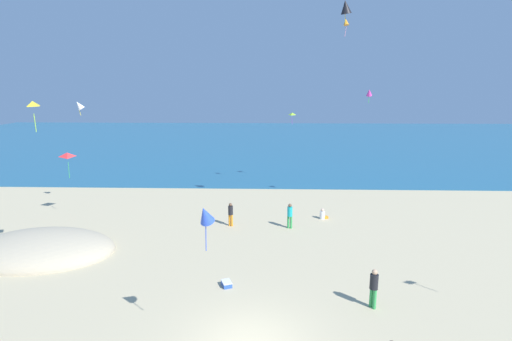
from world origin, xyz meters
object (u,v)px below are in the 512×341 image
(person_1, at_px, (374,286))
(kite_red, at_px, (67,155))
(cooler_box, at_px, (227,284))
(kite_blue, at_px, (205,215))
(kite_lime, at_px, (292,114))
(kite_black, at_px, (346,7))
(person_3, at_px, (231,213))
(person_4, at_px, (290,214))
(beach_chair_far_left, at_px, (94,244))
(kite_orange, at_px, (346,22))
(kite_magenta, at_px, (369,92))
(kite_white, at_px, (79,105))
(kite_yellow, at_px, (33,104))
(person_2, at_px, (323,215))

(person_1, distance_m, kite_red, 20.92)
(cooler_box, distance_m, kite_blue, 6.80)
(kite_lime, relative_size, kite_black, 0.80)
(person_3, bearing_deg, person_4, -67.51)
(kite_lime, height_order, kite_blue, kite_lime)
(beach_chair_far_left, xyz_separation_m, person_4, (11.13, 3.56, 0.67))
(kite_orange, relative_size, kite_blue, 0.84)
(person_1, height_order, kite_orange, kite_orange)
(cooler_box, relative_size, kite_magenta, 0.64)
(person_4, xyz_separation_m, kite_blue, (-3.35, -12.27, 4.08))
(kite_red, xyz_separation_m, kite_orange, (18.91, 4.77, 8.98))
(person_3, distance_m, kite_blue, 13.23)
(person_1, height_order, kite_white, kite_white)
(person_4, distance_m, kite_blue, 13.35)
(kite_white, height_order, kite_black, kite_black)
(kite_lime, bearing_deg, kite_white, -147.72)
(kite_black, bearing_deg, kite_white, 174.63)
(person_4, relative_size, kite_white, 1.55)
(kite_red, xyz_separation_m, kite_magenta, (20.42, 2.95, 4.03))
(kite_white, bearing_deg, kite_yellow, -75.34)
(kite_red, bearing_deg, kite_blue, -50.29)
(kite_magenta, bearing_deg, cooler_box, -126.62)
(person_2, bearing_deg, person_1, -106.10)
(kite_red, distance_m, kite_yellow, 9.59)
(person_1, xyz_separation_m, kite_lime, (-2.21, 21.10, 5.42))
(person_1, bearing_deg, kite_black, -119.99)
(kite_white, bearing_deg, person_3, -12.41)
(kite_yellow, relative_size, kite_magenta, 1.33)
(kite_red, bearing_deg, kite_magenta, 8.23)
(kite_white, relative_size, kite_black, 0.77)
(beach_chair_far_left, distance_m, kite_magenta, 20.31)
(beach_chair_far_left, xyz_separation_m, kite_white, (-3.04, 6.14, 7.36))
(cooler_box, distance_m, kite_red, 15.26)
(kite_white, xyz_separation_m, kite_yellow, (2.45, -9.38, 0.54))
(person_3, relative_size, kite_lime, 1.42)
(cooler_box, height_order, kite_white, kite_white)
(person_2, distance_m, kite_yellow, 18.34)
(beach_chair_far_left, bearing_deg, kite_magenta, 18.10)
(person_3, distance_m, kite_yellow, 12.88)
(kite_orange, bearing_deg, person_3, -143.12)
(kite_white, xyz_separation_m, kite_orange, (18.31, 3.68, 5.77))
(kite_white, relative_size, kite_yellow, 0.77)
(kite_white, height_order, kite_orange, kite_orange)
(beach_chair_far_left, height_order, person_1, person_1)
(kite_magenta, bearing_deg, kite_lime, 123.06)
(cooler_box, xyz_separation_m, kite_blue, (-0.09, -4.72, 4.90))
(person_2, relative_size, kite_orange, 0.56)
(cooler_box, distance_m, kite_black, 17.05)
(kite_white, height_order, kite_lime, kite_white)
(person_2, distance_m, person_4, 3.11)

